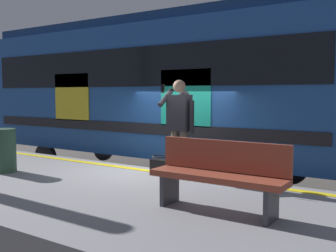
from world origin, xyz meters
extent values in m
plane|color=#4C4742|center=(0.00, 0.00, 0.00)|extent=(25.04, 25.04, 0.00)
cube|color=gray|center=(0.00, 1.91, 0.48)|extent=(12.33, 3.82, 0.95)
cube|color=yellow|center=(0.00, 0.30, 0.95)|extent=(12.08, 0.16, 0.01)
cube|color=slate|center=(0.00, -1.63, 0.08)|extent=(16.02, 0.08, 0.16)
cube|color=slate|center=(0.00, -3.06, 0.08)|extent=(16.02, 0.08, 0.16)
cube|color=#1E478C|center=(1.64, -2.35, 2.52)|extent=(9.91, 3.03, 3.14)
cube|color=navy|center=(1.64, -2.35, 4.21)|extent=(9.71, 2.79, 0.24)
cube|color=black|center=(1.64, -0.81, 3.07)|extent=(9.41, 0.03, 0.90)
cube|color=black|center=(1.64, -0.81, 1.66)|extent=(9.41, 0.03, 0.24)
cube|color=#19A58C|center=(-0.09, -0.81, 2.36)|extent=(1.23, 0.02, 1.22)
cube|color=gold|center=(3.38, -0.81, 2.36)|extent=(1.23, 0.02, 1.22)
cylinder|color=black|center=(4.86, -1.13, 0.58)|extent=(0.84, 0.12, 0.84)
cylinder|color=black|center=(4.86, -3.56, 0.58)|extent=(0.84, 0.12, 0.84)
cylinder|color=black|center=(-1.58, -1.13, 0.58)|extent=(0.84, 0.12, 0.84)
cylinder|color=black|center=(-1.58, -3.56, 0.58)|extent=(0.84, 0.12, 0.84)
cylinder|color=brown|center=(-0.87, 0.53, 1.37)|extent=(0.14, 0.14, 0.85)
cylinder|color=brown|center=(-0.69, 0.53, 1.37)|extent=(0.14, 0.14, 0.85)
cube|color=black|center=(-0.78, 0.53, 2.12)|extent=(0.40, 0.24, 0.63)
sphere|color=black|center=(-0.78, 0.37, 2.41)|extent=(0.20, 0.20, 0.20)
sphere|color=tan|center=(-0.78, 0.53, 2.58)|extent=(0.22, 0.22, 0.22)
cylinder|color=black|center=(-1.03, 0.53, 2.05)|extent=(0.09, 0.09, 0.57)
cylinder|color=black|center=(-0.55, 0.61, 2.38)|extent=(0.09, 0.42, 0.33)
cube|color=black|center=(-0.55, 0.71, 2.54)|extent=(0.07, 0.02, 0.15)
cube|color=black|center=(-0.30, 0.43, 1.09)|extent=(0.35, 0.18, 0.28)
torus|color=black|center=(-0.30, 0.43, 1.29)|extent=(0.32, 0.32, 0.02)
cube|color=brown|center=(-2.25, 1.98, 1.40)|extent=(1.78, 0.44, 0.08)
cube|color=brown|center=(-2.25, 1.79, 1.65)|extent=(1.78, 0.06, 0.40)
cube|color=#333338|center=(-2.97, 1.98, 1.18)|extent=(0.06, 0.40, 0.45)
cube|color=#333338|center=(-1.54, 1.98, 1.18)|extent=(0.06, 0.40, 0.45)
cylinder|color=#2D4C38|center=(2.31, 1.91, 1.37)|extent=(0.43, 0.43, 0.83)
camera|label=1|loc=(-4.48, 6.43, 2.46)|focal=42.42mm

